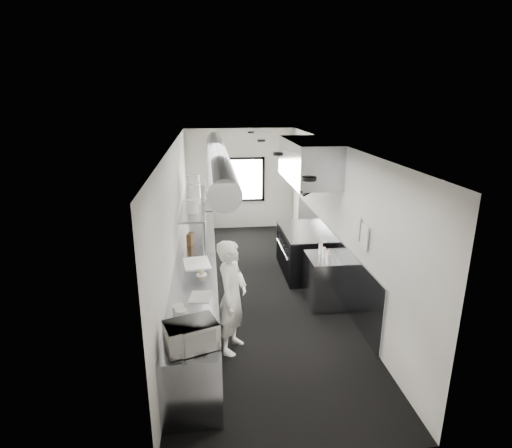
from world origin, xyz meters
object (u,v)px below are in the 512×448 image
object	(u,v)px
plate_stack_b	(194,195)
squeeze_bottle_e	(321,247)
exhaust_hood	(308,161)
knife_block	(190,239)
far_work_table	(200,222)
cutting_board	(197,263)
range	(302,252)
pass_shelf	(194,202)
microwave	(191,335)
plate_stack_c	(195,190)
squeeze_bottle_a	(328,259)
bottle_station	(325,280)
small_plate	(202,275)
deli_tub_b	(178,310)
plate_stack_a	(193,206)
prep_counter	(197,282)
deli_tub_a	(181,314)
squeeze_bottle_b	(327,255)
plate_stack_d	(193,184)
squeeze_bottle_c	(324,253)
squeeze_bottle_d	(320,249)
line_cook	(232,297)

from	to	relation	value
plate_stack_b	squeeze_bottle_e	size ratio (longest dim) A/B	1.99
exhaust_hood	knife_block	size ratio (longest dim) A/B	9.94
far_work_table	cutting_board	xyz separation A→B (m)	(0.02, -3.94, 0.46)
exhaust_hood	range	distance (m)	1.92
pass_shelf	microwave	world-z (taller)	pass_shelf
plate_stack_c	squeeze_bottle_a	size ratio (longest dim) A/B	1.81
bottle_station	small_plate	distance (m)	2.30
microwave	squeeze_bottle_e	bearing A→B (deg)	32.06
deli_tub_b	plate_stack_a	xyz separation A→B (m)	(0.15, 2.50, 0.74)
prep_counter	plate_stack_b	bearing A→B (deg)	91.19
microwave	deli_tub_a	xyz separation A→B (m)	(-0.16, 0.68, -0.10)
small_plate	squeeze_bottle_e	world-z (taller)	squeeze_bottle_e
exhaust_hood	plate_stack_a	distance (m)	2.45
far_work_table	range	bearing A→B (deg)	-48.81
deli_tub_a	plate_stack_a	xyz separation A→B (m)	(0.11, 2.60, 0.74)
range	deli_tub_b	bearing A→B (deg)	-127.38
microwave	deli_tub_b	size ratio (longest dim) A/B	3.36
deli_tub_b	microwave	bearing A→B (deg)	-75.99
bottle_station	small_plate	world-z (taller)	small_plate
knife_block	small_plate	bearing A→B (deg)	-65.87
exhaust_hood	plate_stack_a	size ratio (longest dim) A/B	8.88
pass_shelf	bottle_station	world-z (taller)	pass_shelf
far_work_table	plate_stack_b	size ratio (longest dim) A/B	3.62
squeeze_bottle_b	cutting_board	bearing A→B (deg)	177.29
plate_stack_b	squeeze_bottle_a	world-z (taller)	plate_stack_b
prep_counter	pass_shelf	distance (m)	1.85
plate_stack_d	squeeze_bottle_c	xyz separation A→B (m)	(2.30, -2.47, -0.78)
cutting_board	plate_stack_c	xyz separation A→B (m)	(-0.05, 1.97, 0.82)
knife_block	squeeze_bottle_d	distance (m)	2.46
exhaust_hood	squeeze_bottle_c	xyz separation A→B (m)	(-0.01, -1.43, -1.39)
deli_tub_b	knife_block	xyz separation A→B (m)	(0.06, 2.63, 0.05)
microwave	plate_stack_d	world-z (taller)	plate_stack_d
plate_stack_d	squeeze_bottle_d	xyz separation A→B (m)	(2.29, -2.27, -0.78)
deli_tub_a	squeeze_bottle_c	xyz separation A→B (m)	(2.37, 1.77, 0.04)
plate_stack_a	plate_stack_b	world-z (taller)	plate_stack_b
bottle_station	plate_stack_b	world-z (taller)	plate_stack_b
squeeze_bottle_c	range	bearing A→B (deg)	91.88
range	microwave	distance (m)	4.49
exhaust_hood	line_cook	bearing A→B (deg)	-122.80
range	squeeze_bottle_e	world-z (taller)	squeeze_bottle_e
exhaust_hood	plate_stack_a	world-z (taller)	exhaust_hood
plate_stack_c	squeeze_bottle_e	size ratio (longest dim) A/B	1.97
deli_tub_b	squeeze_bottle_d	world-z (taller)	squeeze_bottle_d
cutting_board	deli_tub_b	bearing A→B (deg)	-96.99
prep_counter	knife_block	size ratio (longest dim) A/B	27.10
exhaust_hood	pass_shelf	xyz separation A→B (m)	(-2.29, 0.30, -0.86)
squeeze_bottle_a	deli_tub_b	bearing A→B (deg)	-149.99
microwave	plate_stack_a	bearing A→B (deg)	72.02
plate_stack_d	squeeze_bottle_a	bearing A→B (deg)	-49.98
far_work_table	plate_stack_d	xyz separation A→B (m)	(-0.06, -1.46, 1.32)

